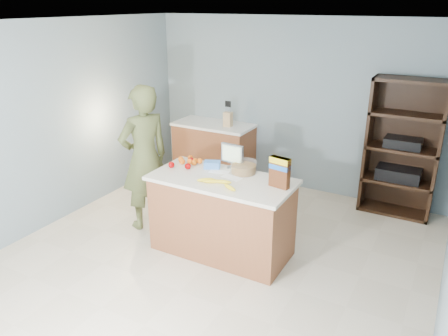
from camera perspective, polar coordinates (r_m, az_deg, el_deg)
The scene contains 15 objects.
floor at distance 4.88m, azimuth -2.03°, elevation -12.36°, with size 4.50×5.00×0.02m, color beige.
walls at distance 4.20m, azimuth -2.32°, elevation 6.82°, with size 4.52×5.02×2.51m.
counter_peninsula at distance 4.89m, azimuth -0.28°, elevation -6.60°, with size 1.56×0.76×0.90m.
back_cabinet at distance 6.95m, azimuth -1.30°, elevation 2.26°, with size 1.24×0.62×0.90m.
shelving_unit at distance 6.13m, azimuth 22.26°, elevation 2.16°, with size 0.90×0.40×1.80m.
person at distance 5.38m, azimuth -10.33°, elevation 1.27°, with size 0.65×0.43×1.79m, color #4C542D.
knife_block at distance 6.62m, azimuth 0.52°, elevation 6.45°, with size 0.12×0.10×0.31m.
envelopes at distance 4.78m, azimuth 0.19°, elevation -0.87°, with size 0.44×0.23×0.00m.
bananas at distance 4.52m, azimuth -0.85°, elevation -1.91°, with size 0.50×0.21×0.04m.
apples at distance 5.01m, azimuth -5.33°, elevation 0.55°, with size 0.26×0.31×0.07m.
oranges at distance 5.12m, azimuth -4.42°, elevation 0.97°, with size 0.29×0.22×0.07m.
blue_carton at distance 4.96m, azimuth -1.56°, elevation 0.43°, with size 0.18×0.12×0.08m, color blue.
salad_bowl at distance 4.82m, azimuth 2.55°, elevation 0.03°, with size 0.30×0.30×0.13m.
tv at distance 4.91m, azimuth 1.08°, elevation 1.74°, with size 0.28×0.12×0.28m.
cereal_box at distance 4.43m, azimuth 7.30°, elevation -0.28°, with size 0.22×0.11×0.32m.
Camera 1 is at (2.11, -3.48, 2.68)m, focal length 35.00 mm.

